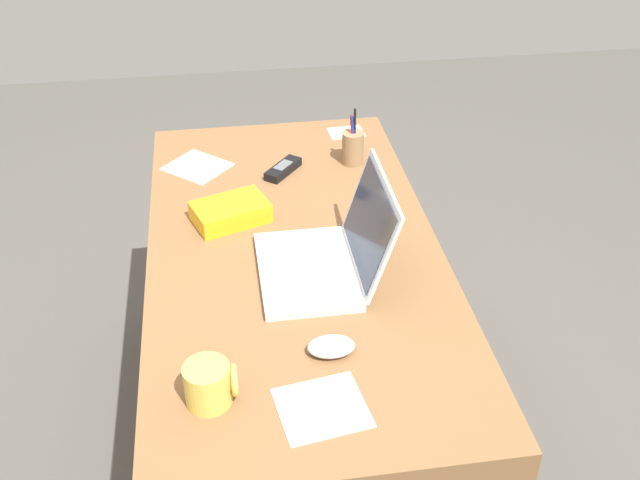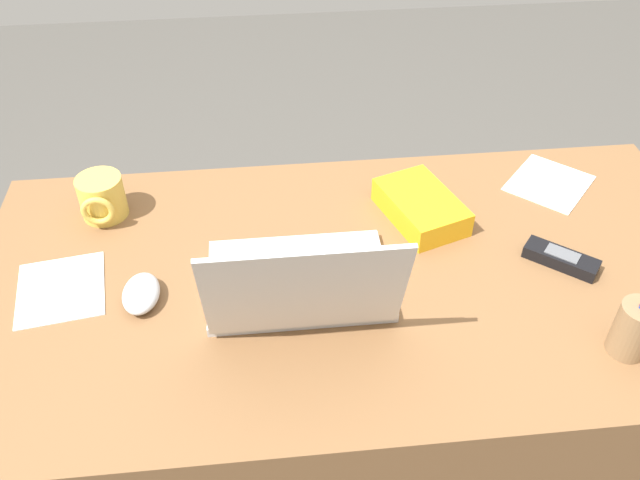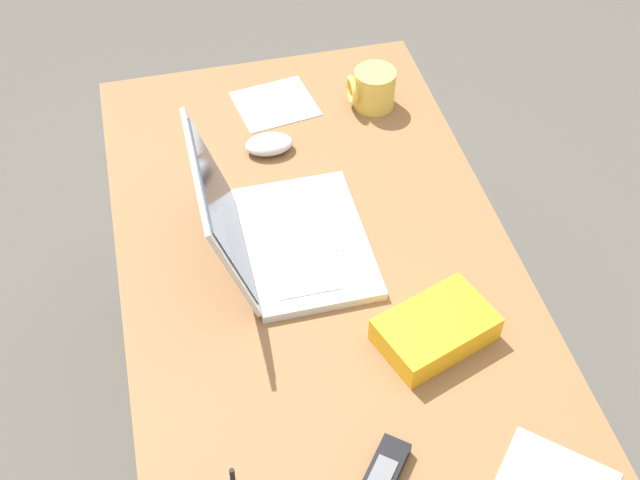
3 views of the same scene
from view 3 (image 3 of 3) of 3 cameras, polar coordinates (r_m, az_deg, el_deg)
The scene contains 8 objects.
ground_plane at distance 2.09m, azimuth 0.38°, elevation -16.32°, with size 6.00×6.00×0.00m, color #4C4944.
desk at distance 1.76m, azimuth 0.44°, elevation -11.01°, with size 1.39×0.72×0.75m, color brown.
laptop at distance 1.48m, azimuth -2.95°, elevation 0.58°, with size 0.32×0.30×0.24m.
computer_mouse at distance 1.70m, azimuth -3.57°, elevation 6.68°, with size 0.06×0.10×0.03m, color silver.
coffee_mug_white at distance 1.80m, azimuth 3.71°, elevation 10.49°, with size 0.09×0.10×0.09m.
cordless_phone at distance 1.25m, azimuth 4.24°, elevation -16.32°, with size 0.13×0.12×0.03m.
snack_bag at distance 1.38m, azimuth 8.05°, elevation -6.17°, with size 0.12×0.19×0.05m, color #F2AD19.
paper_note_left at distance 1.82m, azimuth -3.16°, elevation 9.46°, with size 0.15×0.16×0.00m, color white.
Camera 3 is at (-0.88, 0.23, 1.88)m, focal length 45.91 mm.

